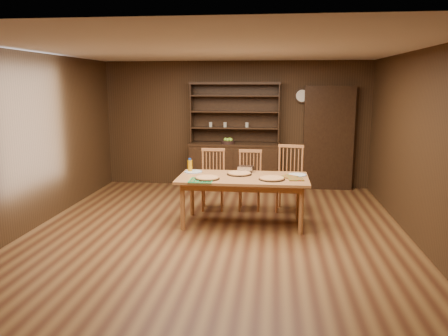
# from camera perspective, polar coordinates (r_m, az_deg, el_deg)

# --- Properties ---
(floor) EXTENTS (6.00, 6.00, 0.00)m
(floor) POSITION_cam_1_polar(r_m,az_deg,el_deg) (6.50, -0.91, -8.25)
(floor) COLOR brown
(floor) RESTS_ON ground
(room_shell) EXTENTS (6.00, 6.00, 6.00)m
(room_shell) POSITION_cam_1_polar(r_m,az_deg,el_deg) (6.17, -0.95, 5.73)
(room_shell) COLOR beige
(room_shell) RESTS_ON floor
(china_hutch) EXTENTS (1.84, 0.52, 2.17)m
(china_hutch) POSITION_cam_1_polar(r_m,az_deg,el_deg) (9.01, 1.35, 1.09)
(china_hutch) COLOR black
(china_hutch) RESTS_ON floor
(doorway) EXTENTS (1.00, 0.18, 2.10)m
(doorway) POSITION_cam_1_polar(r_m,az_deg,el_deg) (9.12, 13.45, 3.80)
(doorway) COLOR black
(doorway) RESTS_ON floor
(wall_clock) EXTENTS (0.30, 0.05, 0.30)m
(wall_clock) POSITION_cam_1_polar(r_m,az_deg,el_deg) (9.07, 10.15, 9.28)
(wall_clock) COLOR black
(wall_clock) RESTS_ON room_shell
(dining_table) EXTENTS (1.96, 0.98, 0.75)m
(dining_table) POSITION_cam_1_polar(r_m,az_deg,el_deg) (6.65, 2.50, -1.80)
(dining_table) COLOR #A46539
(dining_table) RESTS_ON floor
(chair_left) EXTENTS (0.45, 0.44, 1.04)m
(chair_left) POSITION_cam_1_polar(r_m,az_deg,el_deg) (7.55, -1.45, -1.19)
(chair_left) COLOR #BC7640
(chair_left) RESTS_ON floor
(chair_center) EXTENTS (0.42, 0.40, 1.02)m
(chair_center) POSITION_cam_1_polar(r_m,az_deg,el_deg) (7.55, 3.40, -1.29)
(chair_center) COLOR #BC7640
(chair_center) RESTS_ON floor
(chair_right) EXTENTS (0.52, 0.50, 1.12)m
(chair_right) POSITION_cam_1_polar(r_m,az_deg,el_deg) (7.53, 8.57, -1.01)
(chair_right) COLOR #BC7640
(chair_right) RESTS_ON floor
(pizza_left) EXTENTS (0.37, 0.37, 0.04)m
(pizza_left) POSITION_cam_1_polar(r_m,az_deg,el_deg) (6.47, -2.20, -1.30)
(pizza_left) COLOR black
(pizza_left) RESTS_ON dining_table
(pizza_right) EXTENTS (0.39, 0.39, 0.04)m
(pizza_right) POSITION_cam_1_polar(r_m,az_deg,el_deg) (6.47, 6.27, -1.36)
(pizza_right) COLOR black
(pizza_right) RESTS_ON dining_table
(pizza_center) EXTENTS (0.39, 0.39, 0.04)m
(pizza_center) POSITION_cam_1_polar(r_m,az_deg,el_deg) (6.79, 2.02, -0.71)
(pizza_center) COLOR black
(pizza_center) RESTS_ON dining_table
(cooling_rack) EXTENTS (0.43, 0.43, 0.02)m
(cooling_rack) POSITION_cam_1_polar(r_m,az_deg,el_deg) (6.36, -3.00, -1.60)
(cooling_rack) COLOR #0DAC55
(cooling_rack) RESTS_ON dining_table
(plate_left) EXTENTS (0.29, 0.29, 0.02)m
(plate_left) POSITION_cam_1_polar(r_m,az_deg,el_deg) (6.98, -4.03, -0.48)
(plate_left) COLOR white
(plate_left) RESTS_ON dining_table
(plate_right) EXTENTS (0.28, 0.28, 0.02)m
(plate_right) POSITION_cam_1_polar(r_m,az_deg,el_deg) (6.81, 9.55, -0.89)
(plate_right) COLOR white
(plate_right) RESTS_ON dining_table
(foil_dish) EXTENTS (0.26, 0.20, 0.10)m
(foil_dish) POSITION_cam_1_polar(r_m,az_deg,el_deg) (6.99, 2.86, -0.13)
(foil_dish) COLOR silver
(foil_dish) RESTS_ON dining_table
(juice_bottle) EXTENTS (0.07, 0.07, 0.22)m
(juice_bottle) POSITION_cam_1_polar(r_m,az_deg,el_deg) (6.99, -4.47, 0.31)
(juice_bottle) COLOR orange
(juice_bottle) RESTS_ON dining_table
(pot_holder_a) EXTENTS (0.24, 0.24, 0.02)m
(pot_holder_a) POSITION_cam_1_polar(r_m,az_deg,el_deg) (6.51, 9.36, -1.45)
(pot_holder_a) COLOR #B11414
(pot_holder_a) RESTS_ON dining_table
(pot_holder_b) EXTENTS (0.31, 0.31, 0.02)m
(pot_holder_b) POSITION_cam_1_polar(r_m,az_deg,el_deg) (6.66, 8.43, -1.13)
(pot_holder_b) COLOR #B11414
(pot_holder_b) RESTS_ON dining_table
(fruit_bowl) EXTENTS (0.28, 0.28, 0.12)m
(fruit_bowl) POSITION_cam_1_polar(r_m,az_deg,el_deg) (8.90, 0.53, 3.50)
(fruit_bowl) COLOR black
(fruit_bowl) RESTS_ON china_hutch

